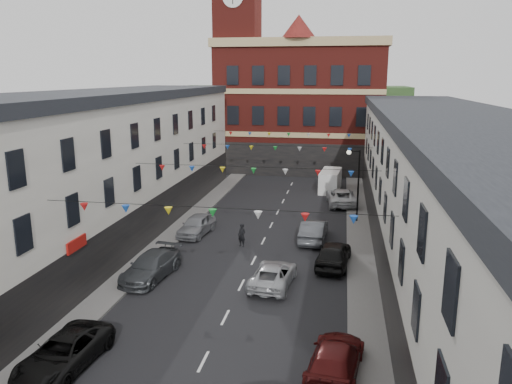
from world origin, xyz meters
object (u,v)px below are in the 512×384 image
Objects in this scene: car_right_e at (314,230)px; white_van at (330,181)px; car_left_c at (64,353)px; car_right_f at (341,197)px; moving_car at (273,274)px; car_left_d at (151,266)px; car_right_d at (334,254)px; pedestrian at (242,235)px; car_right_c at (335,359)px; street_lamp at (356,176)px; car_left_e at (197,225)px.

car_right_e is 0.99× the size of white_van.
white_van is at bearing 78.79° from car_left_c.
car_right_f is 19.60m from moving_car.
car_right_d is at bearing 27.00° from car_left_d.
car_right_f is 14.69m from pedestrian.
moving_car is at bearing -39.21° from pedestrian.
car_left_d is 26.99m from white_van.
car_right_c is at bearing -83.01° from white_van.
white_van is at bearing 76.23° from car_left_d.
car_right_c reaches higher than car_left_c.
pedestrian is (-6.78, 14.58, 0.13)m from car_right_c.
street_lamp is 1.22× the size of white_van.
car_right_f is (-1.05, 5.59, -3.14)m from street_lamp.
moving_car is (7.30, 0.20, -0.08)m from car_left_d.
car_left_c is 9.53m from car_left_d.
car_left_d is at bearing 46.07° from car_right_e.
street_lamp reaches higher than car_right_f.
car_right_c is 9.12m from moving_car.
moving_car is at bearing -42.93° from car_left_e.
car_left_d is at bearing -106.32° from white_van.
car_right_f is at bearing -82.12° from car_right_c.
car_right_d is at bearing -97.96° from street_lamp.
street_lamp is 13.32m from car_left_e.
white_van reaches higher than car_right_e.
car_left_e is 4.42m from pedestrian.
car_right_c is 0.88× the size of car_right_f.
street_lamp is 1.27× the size of moving_car.
car_left_c is 1.01× the size of car_right_d.
car_right_c is 16.08m from pedestrian.
moving_car is at bearing -90.76° from white_van.
car_left_c is 1.09× the size of car_left_e.
car_right_e is (-1.88, 16.67, 0.10)m from car_right_c.
car_left_e is at bearing 176.67° from pedestrian.
pedestrian reaches higher than car_left_d.
car_left_e is 11.38m from car_right_d.
white_van is at bearing 97.63° from pedestrian.
street_lamp reaches higher than white_van.
car_right_c is (10.98, -8.14, -0.04)m from car_left_d.
car_left_d is at bearing 94.58° from car_left_c.
pedestrian reaches higher than car_left_c.
car_right_f is (11.00, 28.98, 0.09)m from car_left_c.
car_right_c is 11.91m from car_right_d.
street_lamp reaches higher than car_right_c.
car_right_f is at bearing 73.80° from car_left_c.
car_right_c is at bearing -50.46° from car_left_e.
car_right_c is 2.91× the size of pedestrian.
white_van is (9.80, 25.15, 0.34)m from car_left_d.
pedestrian is at bearing -101.71° from white_van.
white_van is (-2.25, 11.28, -2.82)m from street_lamp.
car_left_d is 1.05× the size of car_right_c.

